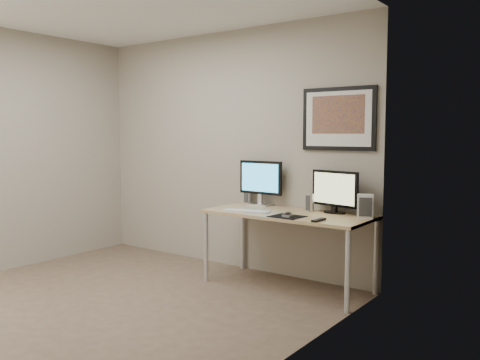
# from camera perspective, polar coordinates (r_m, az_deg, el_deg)

# --- Properties ---
(floor) EXTENTS (3.60, 3.60, 0.00)m
(floor) POSITION_cam_1_polar(r_m,az_deg,el_deg) (4.68, -14.60, -13.36)
(floor) COLOR brown
(floor) RESTS_ON ground
(room) EXTENTS (3.60, 3.60, 3.60)m
(room) POSITION_cam_1_polar(r_m,az_deg,el_deg) (4.74, -10.81, 7.11)
(room) COLOR white
(room) RESTS_ON ground
(desk) EXTENTS (1.60, 0.70, 0.73)m
(desk) POSITION_cam_1_polar(r_m,az_deg,el_deg) (4.88, 5.39, -4.42)
(desk) COLOR olive
(desk) RESTS_ON floor
(framed_art) EXTENTS (0.75, 0.04, 0.60)m
(framed_art) POSITION_cam_1_polar(r_m,az_deg,el_deg) (4.94, 11.00, 6.77)
(framed_art) COLOR black
(framed_art) RESTS_ON room
(monitor_large) EXTENTS (0.51, 0.17, 0.47)m
(monitor_large) POSITION_cam_1_polar(r_m,az_deg,el_deg) (5.31, 2.32, -0.08)
(monitor_large) COLOR silver
(monitor_large) RESTS_ON desk
(monitor_tv) EXTENTS (0.51, 0.16, 0.40)m
(monitor_tv) POSITION_cam_1_polar(r_m,az_deg,el_deg) (4.85, 10.59, -1.18)
(monitor_tv) COLOR black
(monitor_tv) RESTS_ON desk
(speaker_left) EXTENTS (0.08, 0.08, 0.18)m
(speaker_left) POSITION_cam_1_polar(r_m,az_deg,el_deg) (5.46, 0.93, -1.71)
(speaker_left) COLOR silver
(speaker_left) RESTS_ON desk
(speaker_right) EXTENTS (0.09, 0.09, 0.18)m
(speaker_right) POSITION_cam_1_polar(r_m,az_deg,el_deg) (4.93, 7.92, -2.55)
(speaker_right) COLOR silver
(speaker_right) RESTS_ON desk
(keyboard) EXTENTS (0.48, 0.23, 0.02)m
(keyboard) POSITION_cam_1_polar(r_m,az_deg,el_deg) (4.89, 0.71, -3.50)
(keyboard) COLOR silver
(keyboard) RESTS_ON desk
(mousepad) EXTENTS (0.30, 0.27, 0.00)m
(mousepad) POSITION_cam_1_polar(r_m,az_deg,el_deg) (4.63, 5.32, -4.10)
(mousepad) COLOR black
(mousepad) RESTS_ON desk
(mouse) EXTENTS (0.09, 0.13, 0.04)m
(mouse) POSITION_cam_1_polar(r_m,az_deg,el_deg) (4.60, 5.39, -3.87)
(mouse) COLOR black
(mouse) RESTS_ON mousepad
(remote) EXTENTS (0.05, 0.18, 0.02)m
(remote) POSITION_cam_1_polar(r_m,az_deg,el_deg) (4.43, 8.83, -4.43)
(remote) COLOR black
(remote) RESTS_ON desk
(fan_unit) EXTENTS (0.17, 0.15, 0.21)m
(fan_unit) POSITION_cam_1_polar(r_m,az_deg,el_deg) (4.65, 13.89, -2.88)
(fan_unit) COLOR silver
(fan_unit) RESTS_ON desk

